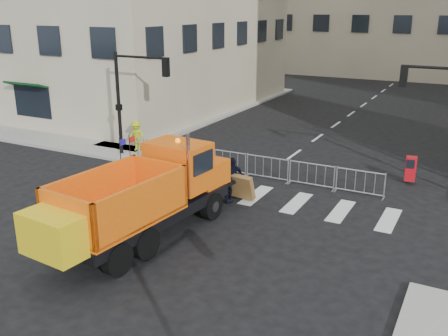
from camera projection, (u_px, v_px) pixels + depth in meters
The scene contains 10 objects.
ground at pixel (168, 244), 16.58m from camera, with size 120.00×120.00×0.00m, color black.
sidewalk_back at pixel (269, 171), 23.70m from camera, with size 64.00×5.00×0.15m, color gray.
traffic_light_left at pixel (119, 105), 25.61m from camera, with size 0.18×0.18×5.40m, color black.
crowd_barriers at pixel (246, 165), 23.13m from camera, with size 12.60×0.60×1.10m, color #9EA0A5, non-canonical shape.
plow_truck at pixel (142, 195), 16.51m from camera, with size 3.40×9.34×3.56m.
cop_a at pixel (205, 167), 21.62m from camera, with size 0.67×0.44×1.83m, color black.
cop_b at pixel (225, 181), 20.03m from camera, with size 0.83×0.65×1.71m, color black.
cop_c at pixel (233, 178), 20.29m from camera, with size 1.04×0.43×1.77m, color black.
worker at pixel (137, 136), 26.66m from camera, with size 1.05×0.60×1.62m, color #BFCB17.
newspaper_box at pixel (411, 169), 22.07m from camera, with size 0.45×0.40×1.10m, color #B80E15.
Camera 1 is at (8.65, -12.37, 7.54)m, focal length 40.00 mm.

